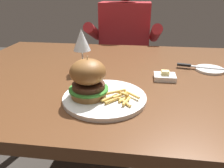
% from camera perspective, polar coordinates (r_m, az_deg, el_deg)
% --- Properties ---
extents(dining_table, '(1.35, 0.98, 0.74)m').
position_cam_1_polar(dining_table, '(0.97, -1.07, -1.29)').
color(dining_table, '#56331C').
rests_on(dining_table, ground).
extents(main_plate, '(0.27, 0.27, 0.01)m').
position_cam_1_polar(main_plate, '(0.71, -1.92, -3.62)').
color(main_plate, white).
rests_on(main_plate, dining_table).
extents(burger_sandwich, '(0.13, 0.13, 0.13)m').
position_cam_1_polar(burger_sandwich, '(0.68, -6.25, 1.49)').
color(burger_sandwich, '#9E6B38').
rests_on(burger_sandwich, main_plate).
extents(fries_pile, '(0.12, 0.10, 0.02)m').
position_cam_1_polar(fries_pile, '(0.68, 2.25, -3.41)').
color(fries_pile, '#EABC5B').
rests_on(fries_pile, main_plate).
extents(wine_glass, '(0.07, 0.07, 0.18)m').
position_cam_1_polar(wine_glass, '(0.92, -8.00, 11.04)').
color(wine_glass, silver).
rests_on(wine_glass, dining_table).
extents(bread_plate, '(0.12, 0.12, 0.01)m').
position_cam_1_polar(bread_plate, '(1.05, 24.17, 3.49)').
color(bread_plate, white).
rests_on(bread_plate, dining_table).
extents(table_knife, '(0.22, 0.05, 0.01)m').
position_cam_1_polar(table_knife, '(1.04, 21.51, 4.29)').
color(table_knife, silver).
rests_on(table_knife, bread_plate).
extents(butter_dish, '(0.08, 0.07, 0.04)m').
position_cam_1_polar(butter_dish, '(0.89, 13.63, 1.91)').
color(butter_dish, white).
rests_on(butter_dish, dining_table).
extents(diner_person, '(0.51, 0.36, 1.18)m').
position_cam_1_polar(diner_person, '(1.72, 3.18, 6.60)').
color(diner_person, '#282833').
rests_on(diner_person, ground).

